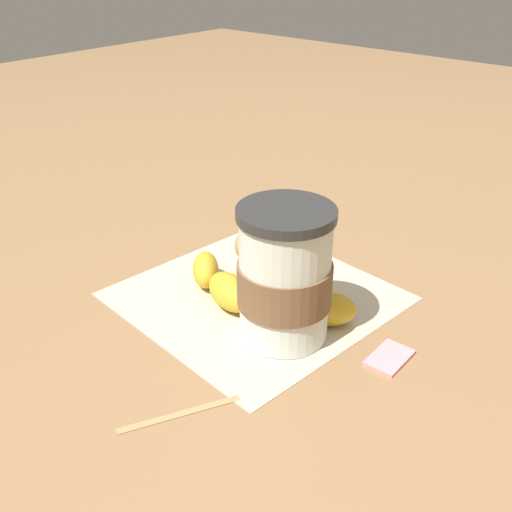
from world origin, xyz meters
The scene contains 7 objects.
ground_plane centered at (0.00, 0.00, 0.00)m, with size 3.00×3.00×0.00m, color #936D47.
paper_napkin centered at (0.00, 0.00, 0.00)m, with size 0.27×0.27×0.00m, color beige.
coffee_cup centered at (-0.07, 0.04, 0.07)m, with size 0.10×0.10×0.14m.
muffin centered at (0.00, -0.02, 0.05)m, with size 0.08×0.08×0.08m.
banana centered at (-0.02, 0.02, 0.02)m, with size 0.22×0.10×0.04m.
sugar_packet centered at (-0.17, 0.00, 0.00)m, with size 0.05×0.03×0.01m, color pink.
wooden_stirrer centered at (-0.08, 0.19, 0.00)m, with size 0.11×0.01×0.00m, color tan.
Camera 1 is at (-0.38, 0.44, 0.37)m, focal length 42.00 mm.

